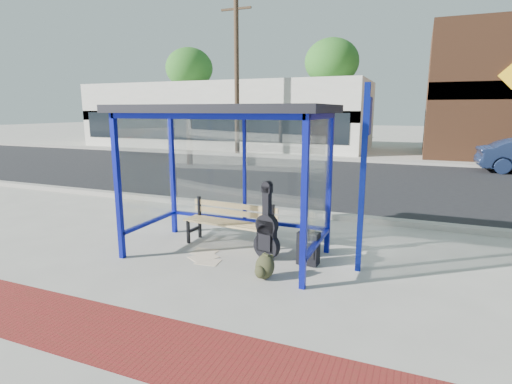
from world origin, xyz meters
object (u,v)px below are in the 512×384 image
at_px(bench, 231,221).
at_px(guitar_bag, 267,233).
at_px(backpack, 264,267).
at_px(suitcase, 308,248).

height_order(bench, guitar_bag, guitar_bag).
bearing_deg(bench, guitar_bag, -20.04).
bearing_deg(backpack, suitcase, 77.18).
distance_m(bench, backpack, 1.55).
relative_size(bench, backpack, 4.72).
bearing_deg(guitar_bag, suitcase, 12.85).
xyz_separation_m(bench, backpack, (1.05, -1.11, -0.28)).
xyz_separation_m(suitcase, backpack, (-0.43, -0.75, -0.09)).
distance_m(guitar_bag, backpack, 0.83).
bearing_deg(suitcase, backpack, -114.86).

